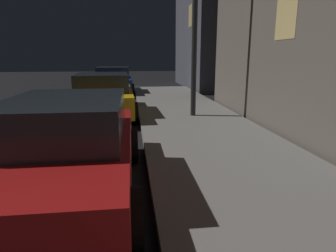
% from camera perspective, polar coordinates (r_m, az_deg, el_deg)
% --- Properties ---
extents(car_red, '(2.02, 4.17, 1.43)m').
position_cam_1_polar(car_red, '(4.35, -19.03, -4.12)').
color(car_red, maroon).
rests_on(car_red, ground).
extents(car_yellow_cab, '(2.22, 4.13, 1.43)m').
position_cam_1_polar(car_yellow_cab, '(9.90, -12.60, 5.92)').
color(car_yellow_cab, gold).
rests_on(car_yellow_cab, ground).
extents(car_blue, '(2.17, 4.11, 1.43)m').
position_cam_1_polar(car_blue, '(15.80, -10.74, 8.73)').
color(car_blue, navy).
rests_on(car_blue, ground).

